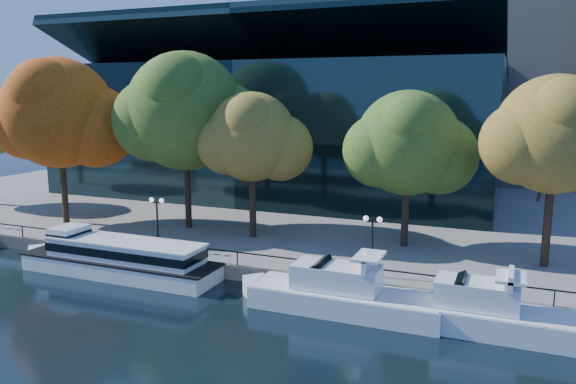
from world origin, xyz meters
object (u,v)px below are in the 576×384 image
at_px(tree_3, 253,139).
at_px(lamp_1, 157,211).
at_px(lamp_2, 372,232).
at_px(cruiser_near, 337,292).
at_px(tree_4, 410,145).
at_px(tree_2, 187,114).
at_px(tree_1, 60,115).
at_px(tour_boat, 115,256).
at_px(cruiser_far, 476,311).
at_px(tree_5, 557,137).

height_order(tree_3, lamp_1, tree_3).
height_order(lamp_1, lamp_2, same).
bearing_deg(tree_3, cruiser_near, -44.66).
height_order(tree_4, lamp_1, tree_4).
xyz_separation_m(tree_2, tree_3, (6.65, -0.73, -1.89)).
distance_m(tree_4, lamp_2, 9.55).
xyz_separation_m(tree_1, lamp_1, (13.10, -4.36, -6.86)).
xyz_separation_m(tour_boat, tree_3, (6.31, 9.85, 7.82)).
bearing_deg(cruiser_far, tree_1, 167.25).
bearing_deg(lamp_2, tree_5, 31.92).
distance_m(cruiser_near, lamp_2, 5.08).
bearing_deg(tree_4, lamp_1, -154.90).
height_order(tree_4, tree_5, tree_5).
distance_m(tree_1, lamp_2, 30.83).
xyz_separation_m(cruiser_near, tree_1, (-28.69, 8.44, 9.70)).
bearing_deg(lamp_2, cruiser_near, -104.39).
xyz_separation_m(tree_4, tree_5, (9.99, -1.46, 1.03)).
xyz_separation_m(cruiser_near, lamp_2, (1.05, 4.08, 2.84)).
relative_size(cruiser_far, tree_3, 0.92).
distance_m(tree_1, tree_2, 11.88).
relative_size(tree_3, lamp_2, 2.97).
height_order(tree_1, tree_4, tree_1).
bearing_deg(lamp_1, tree_2, 102.23).
relative_size(cruiser_near, tree_5, 0.97).
relative_size(cruiser_far, tree_2, 0.71).
relative_size(cruiser_far, tree_5, 0.84).
bearing_deg(tree_1, lamp_2, -8.34).
relative_size(tour_boat, cruiser_near, 1.31).
bearing_deg(cruiser_far, cruiser_near, -178.79).
relative_size(tree_2, tree_3, 1.29).
distance_m(tree_1, lamp_1, 15.41).
bearing_deg(tree_5, cruiser_far, -110.22).
bearing_deg(tree_4, lamp_2, -95.21).
bearing_deg(tree_5, tree_3, -178.88).
height_order(cruiser_near, tree_4, tree_4).
relative_size(cruiser_near, tree_3, 1.06).
bearing_deg(lamp_1, tree_1, 161.58).
distance_m(tree_3, lamp_1, 9.60).
relative_size(cruiser_near, lamp_1, 3.14).
relative_size(tree_3, lamp_1, 2.97).
height_order(tree_2, tree_4, tree_2).
bearing_deg(tree_5, tree_4, 171.68).
bearing_deg(tree_2, cruiser_far, -23.57).
bearing_deg(lamp_1, lamp_2, 0.00).
bearing_deg(tour_boat, cruiser_far, -0.73).
relative_size(tour_boat, lamp_2, 4.10).
height_order(cruiser_near, tree_2, tree_2).
bearing_deg(tree_1, tour_boat, -33.72).
height_order(cruiser_near, lamp_2, lamp_2).
bearing_deg(cruiser_near, tree_4, 81.67).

